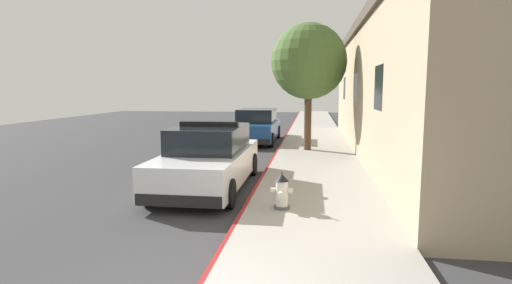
{
  "coord_description": "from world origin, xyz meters",
  "views": [
    {
      "loc": [
        1.28,
        -4.16,
        2.5
      ],
      "look_at": [
        -0.29,
        7.2,
        1.0
      ],
      "focal_mm": 28.63,
      "sensor_mm": 36.0,
      "label": 1
    }
  ],
  "objects_px": {
    "fire_hydrant": "(282,191)",
    "parked_car_silver_ahead": "(257,126)",
    "police_cruiser": "(209,159)",
    "street_tree": "(309,62)"
  },
  "relations": [
    {
      "from": "fire_hydrant",
      "to": "street_tree",
      "type": "distance_m",
      "value": 8.64
    },
    {
      "from": "parked_car_silver_ahead",
      "to": "fire_hydrant",
      "type": "relative_size",
      "value": 6.37
    },
    {
      "from": "police_cruiser",
      "to": "street_tree",
      "type": "distance_m",
      "value": 7.07
    },
    {
      "from": "parked_car_silver_ahead",
      "to": "street_tree",
      "type": "height_order",
      "value": "street_tree"
    },
    {
      "from": "parked_car_silver_ahead",
      "to": "street_tree",
      "type": "distance_m",
      "value": 4.81
    },
    {
      "from": "police_cruiser",
      "to": "parked_car_silver_ahead",
      "type": "relative_size",
      "value": 1.0
    },
    {
      "from": "police_cruiser",
      "to": "fire_hydrant",
      "type": "bearing_deg",
      "value": -45.52
    },
    {
      "from": "parked_car_silver_ahead",
      "to": "fire_hydrant",
      "type": "xyz_separation_m",
      "value": [
        2.03,
        -11.15,
        -0.26
      ]
    },
    {
      "from": "parked_car_silver_ahead",
      "to": "fire_hydrant",
      "type": "bearing_deg",
      "value": -79.71
    },
    {
      "from": "fire_hydrant",
      "to": "parked_car_silver_ahead",
      "type": "bearing_deg",
      "value": 100.29
    }
  ]
}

